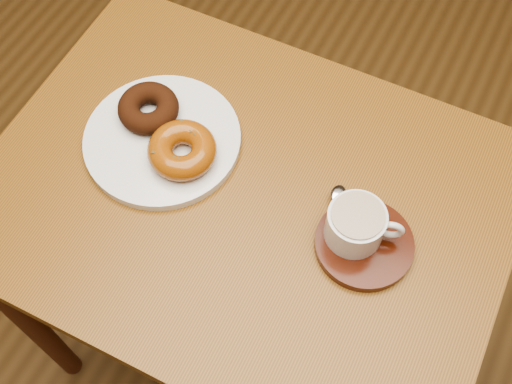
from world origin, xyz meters
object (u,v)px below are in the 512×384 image
at_px(donut_plate, 162,140).
at_px(coffee_cup, 357,224).
at_px(cafe_table, 245,228).
at_px(saucer, 364,244).

distance_m(donut_plate, coffee_cup, 0.33).
bearing_deg(cafe_table, donut_plate, 170.51).
bearing_deg(cafe_table, saucer, -0.82).
bearing_deg(donut_plate, coffee_cup, -2.85).
relative_size(saucer, coffee_cup, 1.30).
bearing_deg(coffee_cup, saucer, -30.77).
bearing_deg(saucer, cafe_table, -179.59).
height_order(cafe_table, saucer, saucer).
bearing_deg(saucer, donut_plate, 176.51).
bearing_deg(donut_plate, cafe_table, -8.26).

